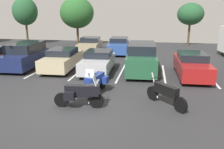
# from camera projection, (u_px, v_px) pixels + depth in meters

# --- Properties ---
(ground) EXTENTS (44.00, 44.00, 0.10)m
(ground) POSITION_uv_depth(u_px,v_px,m) (82.00, 107.00, 10.33)
(ground) COLOR #2D2D30
(motorcycle_touring) EXTENTS (2.17, 0.90, 1.43)m
(motorcycle_touring) POSITION_uv_depth(u_px,v_px,m) (81.00, 93.00, 10.01)
(motorcycle_touring) COLOR black
(motorcycle_touring) RESTS_ON ground
(motorcycle_second) EXTENTS (0.98, 2.22, 1.41)m
(motorcycle_second) POSITION_uv_depth(u_px,v_px,m) (96.00, 81.00, 11.66)
(motorcycle_second) COLOR black
(motorcycle_second) RESTS_ON ground
(motorcycle_third) EXTENTS (1.66, 1.82, 1.31)m
(motorcycle_third) POSITION_uv_depth(u_px,v_px,m) (166.00, 93.00, 10.22)
(motorcycle_third) COLOR black
(motorcycle_third) RESTS_ON ground
(parking_stripes) EXTENTS (17.20, 5.09, 0.01)m
(parking_stripes) POSITION_uv_depth(u_px,v_px,m) (81.00, 70.00, 16.35)
(parking_stripes) COLOR silver
(parking_stripes) RESTS_ON ground
(car_navy) EXTENTS (2.09, 4.51, 1.79)m
(car_navy) POSITION_uv_depth(u_px,v_px,m) (25.00, 56.00, 16.94)
(car_navy) COLOR navy
(car_navy) RESTS_ON ground
(car_champagne) EXTENTS (2.04, 4.73, 1.44)m
(car_champagne) POSITION_uv_depth(u_px,v_px,m) (62.00, 59.00, 16.58)
(car_champagne) COLOR #C1B289
(car_champagne) RESTS_ON ground
(car_silver) EXTENTS (1.95, 4.27, 1.45)m
(car_silver) POSITION_uv_depth(u_px,v_px,m) (98.00, 62.00, 15.74)
(car_silver) COLOR #B7B7BC
(car_silver) RESTS_ON ground
(car_green) EXTENTS (2.11, 4.89, 1.94)m
(car_green) POSITION_uv_depth(u_px,v_px,m) (141.00, 58.00, 15.67)
(car_green) COLOR #235638
(car_green) RESTS_ON ground
(car_red) EXTENTS (1.85, 4.80, 1.50)m
(car_red) POSITION_uv_depth(u_px,v_px,m) (192.00, 65.00, 14.74)
(car_red) COLOR maroon
(car_red) RESTS_ON ground
(car_far_tan) EXTENTS (2.27, 4.78, 1.48)m
(car_far_tan) POSITION_uv_depth(u_px,v_px,m) (90.00, 45.00, 23.20)
(car_far_tan) COLOR tan
(car_far_tan) RESTS_ON ground
(car_far_blue) EXTENTS (2.01, 4.72, 1.49)m
(car_far_blue) POSITION_uv_depth(u_px,v_px,m) (119.00, 45.00, 22.80)
(car_far_blue) COLOR #2D519E
(car_far_blue) RESTS_ON ground
(tree_center) EXTENTS (3.02, 3.02, 4.88)m
(tree_center) POSITION_uv_depth(u_px,v_px,m) (191.00, 14.00, 27.08)
(tree_center) COLOR #4C3823
(tree_center) RESTS_ON ground
(tree_far_right) EXTENTS (3.92, 3.92, 5.54)m
(tree_far_right) POSITION_uv_depth(u_px,v_px,m) (77.00, 13.00, 27.30)
(tree_far_right) COLOR #4C3823
(tree_far_right) RESTS_ON ground
(tree_center_left) EXTENTS (2.91, 2.91, 5.54)m
(tree_center_left) POSITION_uv_depth(u_px,v_px,m) (25.00, 11.00, 27.78)
(tree_center_left) COLOR #4C3823
(tree_center_left) RESTS_ON ground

